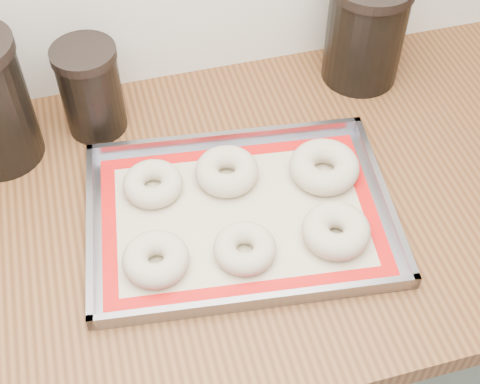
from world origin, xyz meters
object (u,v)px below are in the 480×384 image
object	(u,v)px
bagel_back_right	(324,167)
canister_right	(365,31)
baking_tray	(240,215)
bagel_front_left	(156,259)
canister_mid	(91,89)
bagel_back_mid	(227,171)
bagel_front_right	(336,231)
bagel_back_left	(153,184)
bagel_front_mid	(245,248)

from	to	relation	value
bagel_back_right	canister_right	size ratio (longest dim) A/B	0.57
bagel_back_right	baking_tray	bearing A→B (deg)	-163.53
bagel_front_left	canister_mid	distance (m)	0.33
bagel_front_left	canister_right	world-z (taller)	canister_right
bagel_back_mid	bagel_front_right	bearing A→B (deg)	-51.63
baking_tray	bagel_back_right	xyz separation A→B (m)	(0.15, 0.04, 0.02)
bagel_front_left	bagel_back_right	bearing A→B (deg)	19.68
bagel_front_right	baking_tray	bearing A→B (deg)	147.21
bagel_front_right	bagel_back_left	bearing A→B (deg)	146.00
bagel_front_mid	bagel_front_left	bearing A→B (deg)	173.81
canister_right	bagel_front_left	bearing A→B (deg)	-143.26
bagel_back_right	bagel_front_right	bearing A→B (deg)	-102.22
bagel_front_right	bagel_back_mid	xyz separation A→B (m)	(-0.12, 0.16, -0.00)
bagel_front_left	bagel_front_mid	bearing A→B (deg)	-6.19
bagel_back_right	bagel_back_left	bearing A→B (deg)	171.77
bagel_back_left	canister_right	world-z (taller)	canister_right
bagel_back_left	bagel_back_mid	xyz separation A→B (m)	(0.12, -0.01, 0.00)
bagel_front_left	bagel_front_mid	distance (m)	0.13
canister_mid	canister_right	distance (m)	0.49
bagel_back_left	bagel_back_right	size ratio (longest dim) A/B	0.84
bagel_front_mid	bagel_front_right	bearing A→B (deg)	-2.84
bagel_front_mid	canister_right	world-z (taller)	canister_right
bagel_back_left	bagel_back_right	bearing A→B (deg)	-8.23
bagel_front_left	bagel_front_right	xyz separation A→B (m)	(0.26, -0.02, 0.00)
bagel_front_mid	canister_mid	xyz separation A→B (m)	(-0.17, 0.33, 0.06)
bagel_front_mid	bagel_back_mid	size ratio (longest dim) A/B	0.90
bagel_front_left	bagel_front_right	size ratio (longest dim) A/B	0.95
bagel_back_right	canister_mid	size ratio (longest dim) A/B	0.69
bagel_front_right	bagel_back_mid	size ratio (longest dim) A/B	1.00
bagel_front_right	bagel_back_mid	bearing A→B (deg)	128.37
baking_tray	bagel_front_left	xyz separation A→B (m)	(-0.14, -0.06, 0.02)
baking_tray	bagel_back_mid	size ratio (longest dim) A/B	4.91
bagel_front_right	canister_right	world-z (taller)	canister_right
bagel_back_left	bagel_back_mid	distance (m)	0.12
canister_mid	canister_right	world-z (taller)	canister_right
bagel_front_left	canister_mid	size ratio (longest dim) A/B	0.59
baking_tray	canister_mid	xyz separation A→B (m)	(-0.18, 0.26, 0.07)
bagel_front_left	bagel_back_left	bearing A→B (deg)	81.48
bagel_back_right	canister_mid	bearing A→B (deg)	147.11
bagel_back_mid	baking_tray	bearing A→B (deg)	-89.56
bagel_front_mid	bagel_front_right	world-z (taller)	bagel_front_right
baking_tray	bagel_back_left	bearing A→B (deg)	144.76
bagel_front_left	bagel_back_right	distance (m)	0.31
bagel_back_right	bagel_front_mid	bearing A→B (deg)	-144.29
bagel_front_mid	bagel_back_mid	world-z (taller)	bagel_back_mid
baking_tray	bagel_front_left	world-z (taller)	bagel_front_left
bagel_back_mid	bagel_back_right	bearing A→B (deg)	-12.23
bagel_front_mid	bagel_back_mid	bearing A→B (deg)	85.36
baking_tray	bagel_front_mid	bearing A→B (deg)	-99.94
bagel_back_left	canister_right	bearing A→B (deg)	23.97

